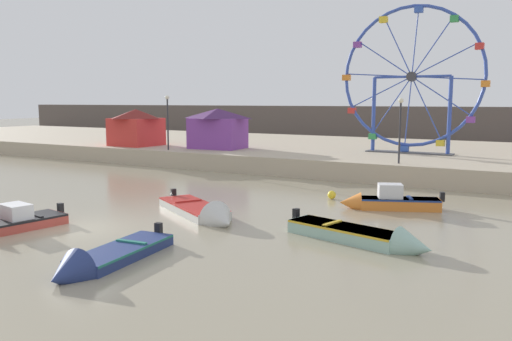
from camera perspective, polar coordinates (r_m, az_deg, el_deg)
ground_plane at (r=22.08m, az=-18.82°, el=-6.14°), size 240.00×240.00×0.00m
quay_promenade at (r=45.64m, az=8.82°, el=1.94°), size 110.00×22.90×1.26m
distant_town_skyline at (r=69.80m, az=16.38°, el=4.96°), size 140.00×3.00×4.40m
motorboat_seafoam at (r=19.16m, az=12.13°, el=-7.14°), size 5.82×2.54×1.22m
motorboat_navy_blue at (r=16.98m, az=-16.76°, el=-9.47°), size 1.90×5.35×1.32m
motorboat_orange_hull at (r=25.43m, az=14.09°, el=-3.28°), size 4.72×2.77×1.45m
motorboat_pale_grey at (r=22.91m, az=-5.63°, el=-4.69°), size 6.01×4.39×1.50m
motorboat_faded_red at (r=22.88m, az=-25.68°, el=-5.25°), size 2.15×4.01×1.55m
ferris_wheel_blue_frame at (r=40.06m, az=16.73°, el=9.55°), size 10.56×1.20×10.74m
carnival_booth_red_striped at (r=46.33m, az=-13.04°, el=4.73°), size 4.11×4.03×3.15m
carnival_booth_purple_stall at (r=42.47m, az=-4.23°, el=4.71°), size 4.77×3.69×3.24m
promenade_lamp_near at (r=33.19m, az=15.57°, el=5.27°), size 0.32×0.32×4.04m
promenade_lamp_far at (r=41.48m, az=-9.69°, el=6.06°), size 0.32×0.32×4.29m
mooring_buoy_orange at (r=27.48m, az=8.32°, el=-2.67°), size 0.44×0.44×0.44m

